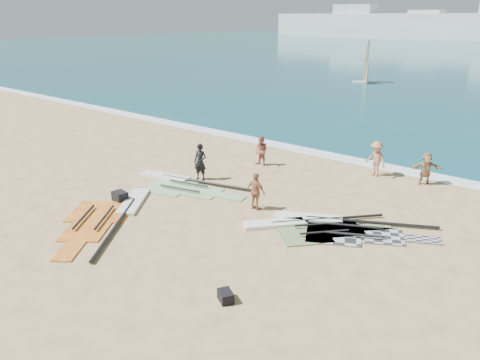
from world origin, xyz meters
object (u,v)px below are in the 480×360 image
Objects in this scene: rig_orange at (306,227)px; gear_bag_near at (120,196)px; beachgoer_back at (256,191)px; beachgoer_left at (261,151)px; gear_bag_far at (226,296)px; person_wetsuit at (200,162)px; rig_red at (111,214)px; rig_green at (181,184)px; beachgoer_right at (426,168)px; rig_grey at (340,226)px; beachgoer_mid at (376,159)px.

gear_bag_near reaches higher than rig_orange.
beachgoer_left is at bearing -52.10° from beachgoer_back.
person_wetsuit reaches higher than gear_bag_far.
rig_red is 8.79m from beachgoer_left.
rig_green is at bearing 149.88° from rig_red.
beachgoer_right is at bearing 86.24° from gear_bag_far.
gear_bag_near is (-7.33, -2.66, 0.15)m from rig_orange.
rig_orange is 7.65m from beachgoer_left.
beachgoer_back is (-2.47, 0.24, 0.70)m from rig_orange.
rig_grey is 3.83× the size of beachgoer_left.
rig_green is at bearing 155.59° from rig_grey.
gear_bag_near is at bearing 33.49° from beachgoer_back.
rig_grey is 6.68m from beachgoer_right.
beachgoer_right is at bearing -116.86° from beachgoer_back.
rig_grey is at bearing -7.58° from rig_orange.
beachgoer_left is at bearing 122.80° from gear_bag_far.
beachgoer_left is 7.82m from beachgoer_right.
rig_grey is at bearing 85.32° from rig_red.
gear_bag_near is 4.17m from person_wetsuit.
rig_orange is 7.65m from beachgoer_right.
gear_bag_far is at bearing 123.37° from beachgoer_back.
gear_bag_near reaches higher than rig_grey.
rig_grey is at bearing -130.10° from beachgoer_right.
gear_bag_far is at bearing 41.31° from rig_red.
rig_red reaches higher than rig_green.
person_wetsuit is 1.14× the size of beachgoer_right.
rig_grey is 3.53m from beachgoer_back.
rig_grey reaches higher than rig_orange.
beachgoer_back is (4.86, 2.89, 0.55)m from gear_bag_near.
beachgoer_back reaches higher than rig_grey.
person_wetsuit reaches higher than rig_grey.
rig_green is 3.51× the size of person_wetsuit.
gear_bag_near is at bearing -176.63° from rig_red.
beachgoer_left is at bearing 62.63° from rig_green.
rig_green is (-7.80, -0.53, 0.00)m from rig_grey.
beachgoer_back is (-1.84, -6.88, -0.09)m from beachgoer_mid.
rig_red reaches higher than rig_grey.
beachgoer_back is 1.00× the size of beachgoer_right.
rig_green is 3.55× the size of beachgoer_mid.
beachgoer_left is 1.01× the size of beachgoer_back.
beachgoer_back is (-3.26, 5.49, 0.61)m from gear_bag_far.
gear_bag_near is at bearing 150.40° from rig_orange.
rig_red is at bearing 48.77° from beachgoer_back.
rig_green is at bearing -99.51° from beachgoer_left.
gear_bag_near is at bearing -97.93° from beachgoer_left.
rig_red is 3.53× the size of person_wetsuit.
rig_red is 5.26m from person_wetsuit.
beachgoer_back is at bearing -15.35° from rig_green.
rig_orange is at bearing -28.42° from person_wetsuit.
beachgoer_right reaches higher than rig_red.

